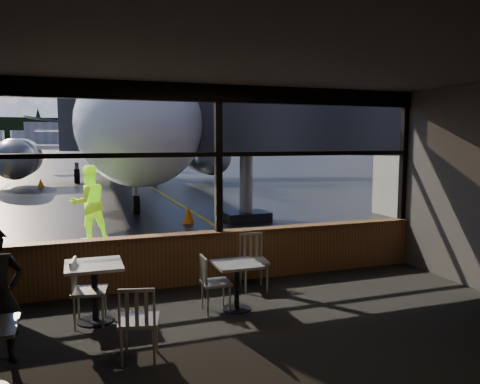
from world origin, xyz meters
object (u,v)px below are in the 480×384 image
chair_near_w (216,283)px  cone_nose (188,215)px  cafe_table_near (237,287)px  chair_near_n (254,262)px  airliner (115,88)px  jet_bridge (278,150)px  chair_mid_s (139,321)px  chair_mid_w (90,292)px  cafe_table_mid (95,293)px  ground_crew (89,203)px  cone_wing (41,183)px

chair_near_w → cone_nose: (1.34, 7.45, -0.17)m
cafe_table_near → chair_near_n: 1.01m
airliner → jet_bridge: 15.93m
chair_mid_s → chair_mid_w: chair_mid_w is taller
chair_mid_w → jet_bridge: bearing=148.4°
cafe_table_near → chair_near_w: (-0.31, 0.04, 0.07)m
airliner → chair_mid_w: bearing=-93.9°
airliner → cone_nose: (0.84, -14.62, -5.29)m
cafe_table_mid → ground_crew: 5.75m
cafe_table_near → cone_nose: cafe_table_near is taller
airliner → chair_near_w: size_ratio=42.06×
airliner → chair_mid_w: (-2.28, -21.98, -5.08)m
jet_bridge → chair_near_n: jet_bridge is taller
jet_bridge → chair_near_n: size_ratio=10.65×
jet_bridge → airliner: bearing=103.3°
jet_bridge → chair_near_w: bearing=-120.6°
chair_mid_s → cafe_table_near: bearing=49.3°
jet_bridge → chair_near_n: (-3.17, -6.14, -1.75)m
chair_mid_w → cone_wing: 20.76m
cafe_table_near → chair_near_n: chair_near_n is taller
airliner → chair_near_n: size_ratio=37.80×
chair_mid_s → ground_crew: size_ratio=0.48×
chair_mid_w → cafe_table_near: bearing=95.5°
jet_bridge → ground_crew: (-5.68, -1.01, -1.27)m
jet_bridge → chair_near_w: jet_bridge is taller
airliner → cone_wing: size_ratio=72.23×
jet_bridge → chair_near_w: (-4.08, -6.90, -1.80)m
chair_near_n → chair_mid_w: size_ratio=1.01×
chair_mid_w → cone_nose: bearing=166.1°
cafe_table_mid → cone_wing: cafe_table_mid is taller
chair_near_w → cone_nose: chair_near_w is taller
chair_near_n → chair_mid_w: chair_near_n is taller
ground_crew → chair_near_w: bearing=86.6°
chair_near_n → chair_mid_s: chair_near_n is taller
cafe_table_mid → cone_nose: bearing=67.2°
jet_bridge → cafe_table_mid: 9.06m
cafe_table_near → chair_mid_s: size_ratio=0.78×
chair_mid_s → cone_wing: 22.08m
cafe_table_mid → ground_crew: ground_crew is taller
cafe_table_mid → chair_mid_w: chair_mid_w is taller
cone_wing → chair_mid_s: bearing=-83.8°
chair_mid_s → cafe_table_mid: bearing=121.5°
cafe_table_near → chair_mid_w: bearing=176.4°
cafe_table_near → cone_wing: bearing=100.8°
cafe_table_near → cafe_table_mid: bearing=174.0°
chair_near_n → cone_wing: 20.52m
jet_bridge → chair_near_n: bearing=-117.3°
jet_bridge → cafe_table_near: 8.12m
chair_near_n → ground_crew: size_ratio=0.50×
chair_near_w → ground_crew: size_ratio=0.45×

